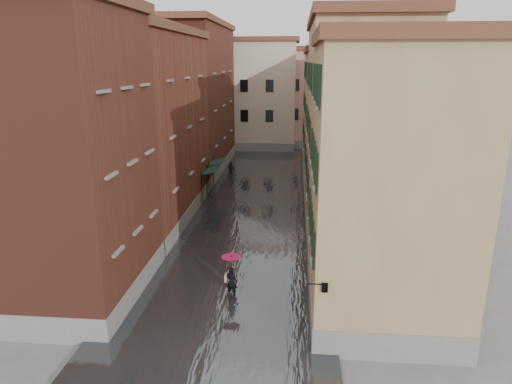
% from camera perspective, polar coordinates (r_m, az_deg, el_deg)
% --- Properties ---
extents(ground, '(120.00, 120.00, 0.00)m').
position_cam_1_polar(ground, '(23.90, -3.23, -10.97)').
color(ground, slate).
rests_on(ground, ground).
extents(floodwater, '(10.00, 60.00, 0.20)m').
position_cam_1_polar(floodwater, '(35.84, -0.30, -1.35)').
color(floodwater, '#3C4043').
rests_on(floodwater, ground).
extents(building_left_near, '(6.00, 8.00, 13.00)m').
position_cam_1_polar(building_left_near, '(22.02, -22.66, 3.41)').
color(building_left_near, brown).
rests_on(building_left_near, ground).
extents(building_left_mid, '(6.00, 14.00, 12.50)m').
position_cam_1_polar(building_left_mid, '(32.05, -13.67, 7.39)').
color(building_left_mid, brown).
rests_on(building_left_mid, ground).
extents(building_left_far, '(6.00, 16.00, 14.00)m').
position_cam_1_polar(building_left_far, '(46.33, -7.85, 11.20)').
color(building_left_far, brown).
rests_on(building_left_far, ground).
extents(building_right_near, '(6.00, 8.00, 11.50)m').
position_cam_1_polar(building_right_near, '(20.09, 15.82, 0.71)').
color(building_right_near, '#9F7552').
rests_on(building_right_near, ground).
extents(building_right_mid, '(6.00, 14.00, 13.00)m').
position_cam_1_polar(building_right_mid, '(30.59, 12.25, 7.55)').
color(building_right_mid, tan).
rests_on(building_right_mid, ground).
extents(building_right_far, '(6.00, 16.00, 11.50)m').
position_cam_1_polar(building_right_far, '(45.49, 9.93, 9.44)').
color(building_right_far, '#9F7552').
rests_on(building_right_far, ground).
extents(building_end_cream, '(12.00, 9.00, 13.00)m').
position_cam_1_polar(building_end_cream, '(59.52, -0.99, 11.93)').
color(building_end_cream, beige).
rests_on(building_end_cream, ground).
extents(building_end_pink, '(10.00, 9.00, 12.00)m').
position_cam_1_polar(building_end_pink, '(61.30, 7.79, 11.44)').
color(building_end_pink, '#D09F92').
rests_on(building_end_pink, ground).
extents(awning_near, '(1.09, 3.02, 2.80)m').
position_cam_1_polar(awning_near, '(36.37, -5.69, 2.70)').
color(awning_near, black).
rests_on(awning_near, ground).
extents(awning_far, '(1.09, 3.10, 2.80)m').
position_cam_1_polar(awning_far, '(38.51, -5.08, 3.47)').
color(awning_far, black).
rests_on(awning_far, ground).
extents(wall_lantern, '(0.71, 0.22, 0.35)m').
position_cam_1_polar(wall_lantern, '(17.02, 8.52, -11.63)').
color(wall_lantern, black).
rests_on(wall_lantern, ground).
extents(window_planters, '(0.59, 5.49, 0.84)m').
position_cam_1_polar(window_planters, '(22.71, 7.14, -2.93)').
color(window_planters, brown).
rests_on(window_planters, ground).
extents(pedestrian_main, '(0.94, 0.94, 2.06)m').
position_cam_1_polar(pedestrian_main, '(21.86, -3.10, -9.96)').
color(pedestrian_main, black).
rests_on(pedestrian_main, ground).
extents(pedestrian_far, '(0.82, 0.70, 1.47)m').
position_cam_1_polar(pedestrian_far, '(44.05, -3.15, 2.81)').
color(pedestrian_far, black).
rests_on(pedestrian_far, ground).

